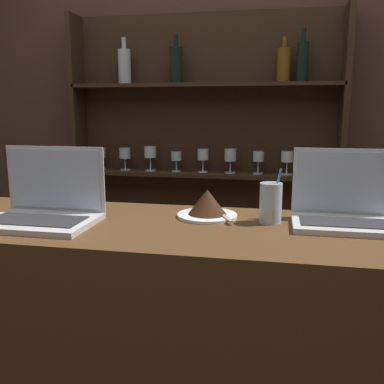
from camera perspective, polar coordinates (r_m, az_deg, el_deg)
The scene contains 7 objects.
bar_counter at distance 1.58m, azimuth -5.22°, elevation -23.71°, with size 1.68×0.54×1.09m.
back_wall at distance 2.51m, azimuth 2.56°, elevation 8.90°, with size 7.00×0.06×2.70m.
back_shelf at distance 2.48m, azimuth 1.66°, elevation 1.44°, with size 1.51×0.18×1.96m.
laptop_near at distance 1.43m, azimuth -19.10°, elevation -1.84°, with size 0.34×0.24×0.23m.
laptop_far at distance 1.39m, azimuth 19.63°, elevation -2.03°, with size 0.31×0.21×0.23m.
cake_plate at distance 1.41m, azimuth 2.06°, elevation -1.75°, with size 0.20×0.20×0.09m.
water_glass at distance 1.36m, azimuth 10.45°, elevation -1.42°, with size 0.07×0.07×0.17m.
Camera 1 is at (0.38, -0.97, 1.45)m, focal length 40.00 mm.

